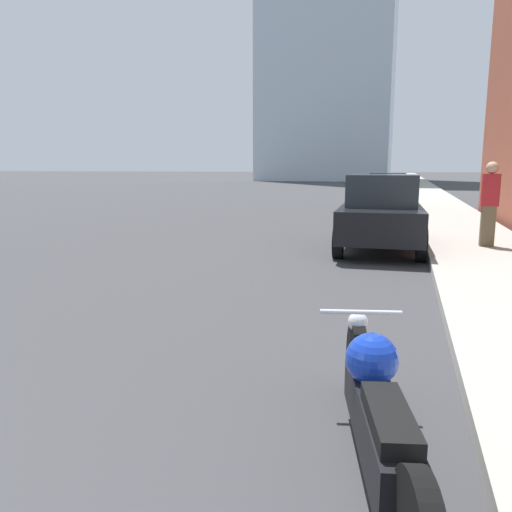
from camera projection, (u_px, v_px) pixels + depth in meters
sidewalk at (428, 192)px, 37.28m from camera, size 2.36×240.00×0.15m
motorcycle at (377, 411)px, 3.06m from camera, size 0.83×2.59×0.81m
parked_car_black at (381, 213)px, 11.23m from camera, size 1.96×3.95×1.72m
parked_car_green at (386, 190)px, 23.45m from camera, size 2.20×4.53×1.61m
pedestrian at (489, 202)px, 10.92m from camera, size 0.36×0.26×1.85m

